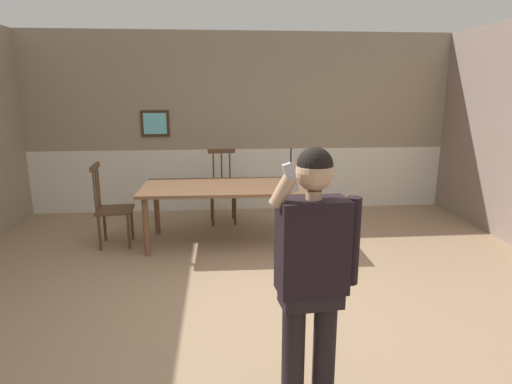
% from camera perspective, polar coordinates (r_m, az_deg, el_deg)
% --- Properties ---
extents(ground_plane, '(7.42, 7.42, 0.00)m').
position_cam_1_polar(ground_plane, '(4.05, 0.82, -15.07)').
color(ground_plane, '#9E7F60').
extents(room_back_partition, '(6.75, 0.17, 2.79)m').
position_cam_1_polar(room_back_partition, '(6.95, -2.00, 8.60)').
color(room_back_partition, gray).
rests_on(room_back_partition, ground_plane).
extents(dining_table, '(2.01, 1.04, 0.75)m').
position_cam_1_polar(dining_table, '(5.45, -4.50, 0.09)').
color(dining_table, brown).
rests_on(dining_table, ground_plane).
extents(chair_near_window, '(0.42, 0.42, 1.07)m').
position_cam_1_polar(chair_near_window, '(6.36, -4.43, 0.38)').
color(chair_near_window, '#513823').
rests_on(chair_near_window, ground_plane).
extents(chair_by_doorway, '(0.46, 0.46, 1.04)m').
position_cam_1_polar(chair_by_doorway, '(5.68, -18.57, -1.96)').
color(chair_by_doorway, '#513823').
rests_on(chair_by_doorway, ground_plane).
extents(person_figure, '(0.55, 0.26, 1.63)m').
position_cam_1_polar(person_figure, '(2.56, 7.51, -9.83)').
color(person_figure, black).
rests_on(person_figure, ground_plane).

